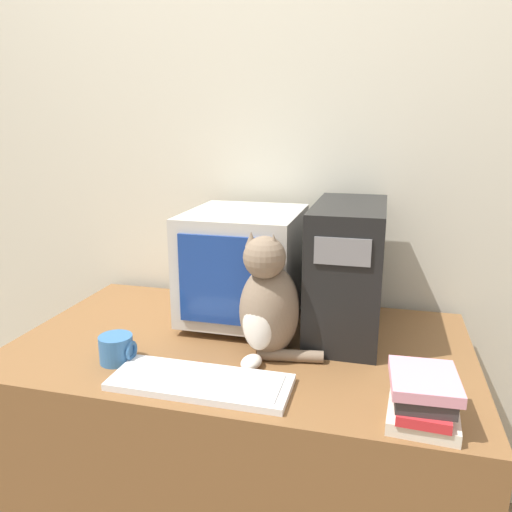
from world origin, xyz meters
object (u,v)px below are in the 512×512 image
Objects in this scene: book_stack at (423,398)px; pen at (176,364)px; computer_tower at (347,269)px; mug at (117,349)px; keyboard at (201,382)px; cat at (268,305)px; crt_monitor at (244,265)px.

book_stack is 0.65m from pen.
computer_tower is 0.73m from mug.
pen is at bearing 141.27° from keyboard.
book_stack is (0.41, -0.23, -0.10)m from cat.
keyboard is at bearing -88.28° from crt_monitor.
cat reaches higher than pen.
crt_monitor is 1.12× the size of cat.
mug is at bearing -173.42° from pen.
keyboard is at bearing -125.82° from computer_tower.
book_stack is at bearing -1.83° from keyboard.
book_stack is at bearing -15.60° from cat.
cat is 2.78× the size of pen.
mug is (-0.80, 0.08, -0.02)m from book_stack.
crt_monitor is at bearing 76.23° from pen.
keyboard is 0.29m from cat.
crt_monitor reaches higher than keyboard.
pen is (-0.64, 0.10, -0.05)m from book_stack.
mug is at bearing 174.18° from book_stack.
book_stack is at bearing -8.99° from pen.
pen is at bearing -136.62° from cat.
book_stack is 1.51× the size of pen.
book_stack reaches higher than pen.
mug reaches higher than pen.
pen is at bearing -139.62° from computer_tower.
computer_tower is 3.53× the size of pen.
crt_monitor is 0.49m from mug.
crt_monitor is 4.12× the size of mug.
pen is at bearing 6.58° from mug.
book_stack is 0.81m from mug.
computer_tower is at bearing 114.35° from book_stack.
cat is at bearing 20.66° from mug.
cat is 0.48m from book_stack.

